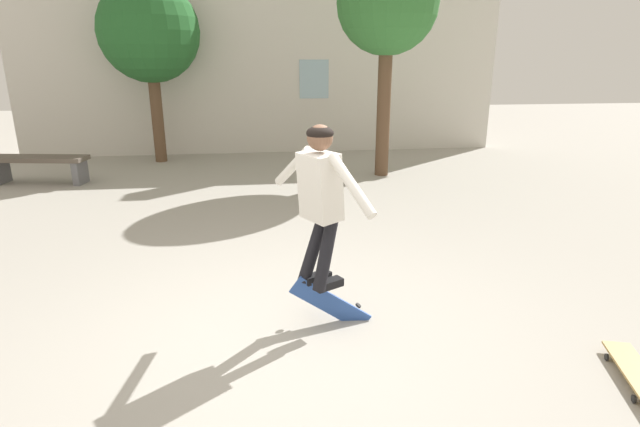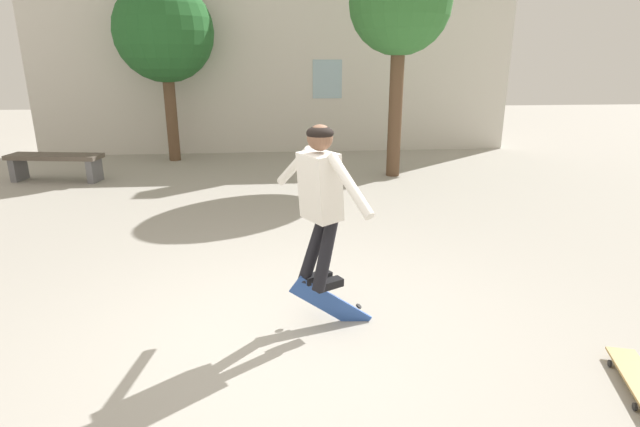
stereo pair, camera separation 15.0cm
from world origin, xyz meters
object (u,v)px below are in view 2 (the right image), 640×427
(skateboard_flipping, at_px, (331,304))
(skateboard_resting, at_px, (640,381))
(skater, at_px, (320,193))
(tree_right, at_px, (400,5))
(park_bench, at_px, (55,162))
(tree_left, at_px, (164,33))

(skateboard_flipping, height_order, skateboard_resting, skateboard_flipping)
(skater, xyz_separation_m, skateboard_flipping, (0.10, 0.02, -1.03))
(tree_right, xyz_separation_m, skateboard_flipping, (-1.87, -5.63, -2.99))
(park_bench, bearing_deg, tree_left, 53.93)
(park_bench, height_order, skateboard_flipping, park_bench)
(park_bench, bearing_deg, tree_right, 8.31)
(skater, relative_size, skateboard_resting, 1.65)
(tree_left, height_order, skateboard_flipping, tree_left)
(skateboard_flipping, relative_size, skateboard_resting, 0.88)
(tree_right, height_order, skater, tree_right)
(tree_right, xyz_separation_m, park_bench, (-6.49, 0.11, -2.79))
(skateboard_flipping, bearing_deg, tree_right, 72.37)
(skateboard_resting, bearing_deg, tree_left, -133.71)
(skateboard_flipping, bearing_deg, park_bench, 129.50)
(skateboard_flipping, distance_m, skateboard_resting, 2.38)
(tree_left, height_order, park_bench, tree_left)
(tree_left, relative_size, skateboard_resting, 4.54)
(skateboard_resting, bearing_deg, skater, -99.90)
(tree_right, height_order, tree_left, tree_right)
(park_bench, distance_m, skater, 7.37)
(skater, distance_m, skateboard_resting, 2.71)
(park_bench, bearing_deg, skateboard_flipping, -41.92)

